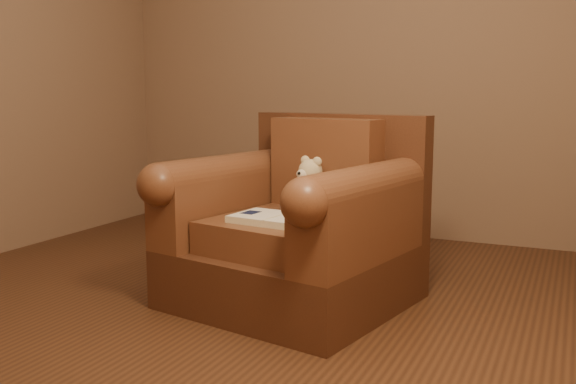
% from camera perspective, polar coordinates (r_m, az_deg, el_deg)
% --- Properties ---
extents(floor, '(4.00, 4.00, 0.00)m').
position_cam_1_polar(floor, '(3.27, -4.80, -10.38)').
color(floor, '#4D2D1A').
rests_on(floor, ground).
extents(armchair, '(1.24, 1.20, 0.96)m').
position_cam_1_polar(armchair, '(3.31, 0.86, -3.45)').
color(armchair, '#4B2919').
rests_on(armchair, floor).
extents(teddy_bear, '(0.22, 0.25, 0.30)m').
position_cam_1_polar(teddy_bear, '(3.35, 1.67, 0.14)').
color(teddy_bear, beige).
rests_on(teddy_bear, armchair).
extents(guidebook, '(0.47, 0.31, 0.04)m').
position_cam_1_polar(guidebook, '(3.07, -0.86, -2.43)').
color(guidebook, beige).
rests_on(guidebook, armchair).
extents(side_table, '(0.34, 0.34, 0.48)m').
position_cam_1_polar(side_table, '(3.83, 8.73, -3.60)').
color(side_table, gold).
rests_on(side_table, floor).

